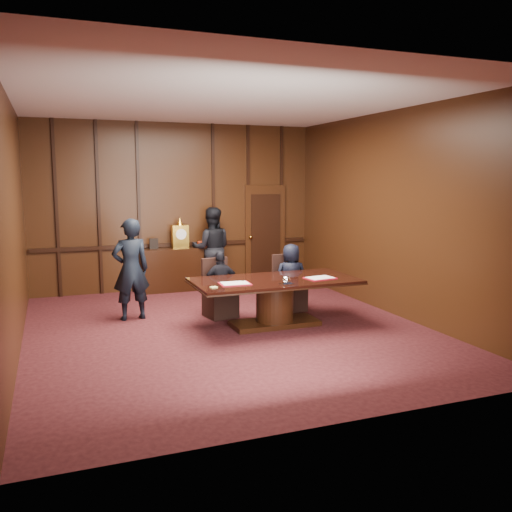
{
  "coord_description": "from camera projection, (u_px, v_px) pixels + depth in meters",
  "views": [
    {
      "loc": [
        -2.52,
        -7.85,
        2.36
      ],
      "look_at": [
        0.7,
        0.61,
        1.05
      ],
      "focal_mm": 38.0,
      "sensor_mm": 36.0,
      "label": 1
    }
  ],
  "objects": [
    {
      "name": "conference_table",
      "position": [
        275.0,
        294.0,
        8.65
      ],
      "size": [
        2.62,
        1.32,
        0.76
      ],
      "color": "black",
      "rests_on": "ground"
    },
    {
      "name": "chair_right",
      "position": [
        289.0,
        294.0,
        9.72
      ],
      "size": [
        0.52,
        0.52,
        0.99
      ],
      "rotation": [
        0.0,
        0.0,
        0.09
      ],
      "color": "black",
      "rests_on": "ground"
    },
    {
      "name": "signatory_right",
      "position": [
        291.0,
        278.0,
        9.61
      ],
      "size": [
        0.65,
        0.48,
        1.21
      ],
      "primitive_type": "imported",
      "rotation": [
        0.0,
        0.0,
        2.97
      ],
      "color": "black",
      "rests_on": "ground"
    },
    {
      "name": "folder_left",
      "position": [
        235.0,
        283.0,
        8.22
      ],
      "size": [
        0.48,
        0.36,
        0.02
      ],
      "rotation": [
        0.0,
        0.0,
        -0.06
      ],
      "color": "#AF1021",
      "rests_on": "conference_table"
    },
    {
      "name": "inkstand",
      "position": [
        286.0,
        281.0,
        8.19
      ],
      "size": [
        0.2,
        0.14,
        0.12
      ],
      "color": "white",
      "rests_on": "conference_table"
    },
    {
      "name": "signatory_left",
      "position": [
        221.0,
        285.0,
        9.15
      ],
      "size": [
        0.67,
        0.3,
        1.14
      ],
      "primitive_type": "imported",
      "rotation": [
        0.0,
        0.0,
        3.11
      ],
      "color": "black",
      "rests_on": "ground"
    },
    {
      "name": "sideboard",
      "position": [
        181.0,
        267.0,
        11.43
      ],
      "size": [
        1.6,
        0.45,
        1.54
      ],
      "color": "black",
      "rests_on": "ground"
    },
    {
      "name": "notepad",
      "position": [
        214.0,
        287.0,
        7.94
      ],
      "size": [
        0.11,
        0.09,
        0.01
      ],
      "primitive_type": "cube",
      "rotation": [
        0.0,
        0.0,
        0.19
      ],
      "color": "#FFF87C",
      "rests_on": "conference_table"
    },
    {
      "name": "witness_right",
      "position": [
        212.0,
        249.0,
        11.45
      ],
      "size": [
        0.99,
        0.86,
        1.75
      ],
      "primitive_type": "imported",
      "rotation": [
        0.0,
        0.0,
        2.88
      ],
      "color": "black",
      "rests_on": "ground"
    },
    {
      "name": "folder_right",
      "position": [
        320.0,
        278.0,
        8.68
      ],
      "size": [
        0.5,
        0.39,
        0.02
      ],
      "rotation": [
        0.0,
        0.0,
        0.13
      ],
      "color": "#AF1021",
      "rests_on": "conference_table"
    },
    {
      "name": "chair_left",
      "position": [
        220.0,
        300.0,
        9.26
      ],
      "size": [
        0.56,
        0.56,
        0.99
      ],
      "rotation": [
        0.0,
        0.0,
        0.17
      ],
      "color": "black",
      "rests_on": "ground"
    },
    {
      "name": "room",
      "position": [
        229.0,
        219.0,
        8.39
      ],
      "size": [
        7.0,
        7.04,
        3.5
      ],
      "color": "black",
      "rests_on": "ground"
    },
    {
      "name": "witness_left",
      "position": [
        131.0,
        269.0,
        9.0
      ],
      "size": [
        0.66,
        0.47,
        1.7
      ],
      "primitive_type": "imported",
      "rotation": [
        0.0,
        0.0,
        3.25
      ],
      "color": "black",
      "rests_on": "ground"
    }
  ]
}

